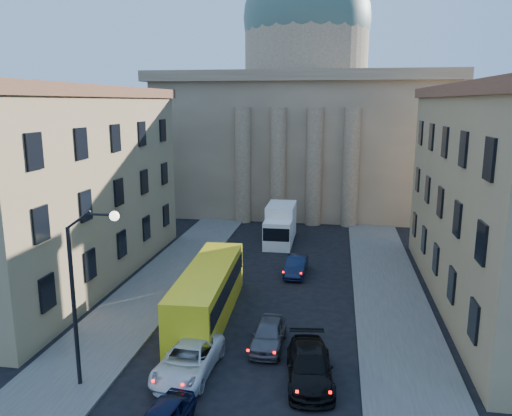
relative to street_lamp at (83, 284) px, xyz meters
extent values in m
cube|color=#53514C|center=(-1.53, 10.00, -5.21)|extent=(5.00, 60.00, 0.15)
cube|color=#53514C|center=(15.47, 10.00, -5.21)|extent=(5.00, 60.00, 0.15)
cube|color=#78634A|center=(6.97, 48.00, 2.71)|extent=(34.00, 26.00, 16.00)
cube|color=#78634A|center=(6.97, 48.00, 11.11)|extent=(35.50, 27.50, 1.20)
cylinder|color=#78634A|center=(6.97, 48.00, 14.71)|extent=(16.00, 16.00, 8.00)
sphere|color=#466054|center=(6.97, 48.00, 18.71)|extent=(16.40, 16.40, 16.40)
cube|color=#78634A|center=(-14.03, 46.00, 0.21)|extent=(13.00, 13.00, 11.00)
cone|color=brown|center=(-14.03, 46.00, 7.71)|extent=(26.02, 26.02, 4.00)
cube|color=#78634A|center=(27.97, 46.00, 0.21)|extent=(13.00, 13.00, 11.00)
cone|color=brown|center=(27.97, 46.00, 7.71)|extent=(26.02, 26.02, 4.00)
cylinder|color=#78634A|center=(0.97, 34.80, 1.21)|extent=(1.80, 1.80, 13.00)
cylinder|color=#78634A|center=(4.97, 34.80, 1.21)|extent=(1.80, 1.80, 13.00)
cylinder|color=#78634A|center=(8.97, 34.80, 1.21)|extent=(1.80, 1.80, 13.00)
cylinder|color=#78634A|center=(12.97, 34.80, 1.21)|extent=(1.80, 1.80, 13.00)
cube|color=tan|center=(-10.03, 14.00, 1.71)|extent=(11.00, 26.00, 14.00)
cube|color=brown|center=(-10.03, 14.00, 9.01)|extent=(11.60, 26.60, 0.80)
cylinder|color=black|center=(-0.53, 0.00, -1.29)|extent=(0.20, 0.20, 8.00)
cylinder|color=black|center=(0.02, 0.00, 3.06)|extent=(1.30, 0.12, 0.96)
cylinder|color=black|center=(1.02, 0.00, 3.36)|extent=(1.30, 0.12, 0.12)
sphere|color=white|center=(1.77, 0.00, 3.31)|extent=(0.44, 0.44, 0.44)
imported|color=silver|center=(4.36, 1.93, -4.51)|extent=(2.85, 5.69, 1.55)
imported|color=black|center=(10.47, 2.28, -4.49)|extent=(2.86, 5.68, 1.58)
imported|color=#4E4D53|center=(7.97, 5.46, -4.54)|extent=(1.79, 4.40, 1.50)
imported|color=black|center=(8.52, 17.73, -4.56)|extent=(1.71, 4.48, 1.46)
cube|color=yellow|center=(3.66, 8.64, -3.63)|extent=(3.17, 11.87, 3.32)
cube|color=black|center=(3.66, 8.64, -3.09)|extent=(3.20, 11.23, 1.18)
cylinder|color=black|center=(2.77, 4.32, -4.75)|extent=(0.37, 1.08, 1.07)
cylinder|color=black|center=(4.91, 4.41, -4.75)|extent=(0.37, 1.08, 1.07)
cylinder|color=black|center=(2.41, 12.87, -4.75)|extent=(0.37, 1.08, 1.07)
cylinder|color=black|center=(4.55, 12.96, -4.75)|extent=(0.37, 1.08, 1.07)
cube|color=white|center=(6.18, 24.72, -3.95)|extent=(2.57, 2.68, 2.66)
cube|color=black|center=(6.19, 23.45, -3.62)|extent=(2.44, 0.15, 1.22)
cube|color=white|center=(6.16, 27.72, -3.34)|extent=(2.69, 4.68, 3.44)
cylinder|color=black|center=(5.07, 24.27, -4.79)|extent=(0.32, 1.00, 1.00)
cylinder|color=black|center=(7.29, 24.29, -4.79)|extent=(0.32, 1.00, 1.00)
cylinder|color=black|center=(5.05, 28.71, -4.79)|extent=(0.32, 1.00, 1.00)
cylinder|color=black|center=(7.27, 28.73, -4.79)|extent=(0.32, 1.00, 1.00)
camera|label=1|loc=(11.48, -20.30, 8.29)|focal=35.00mm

